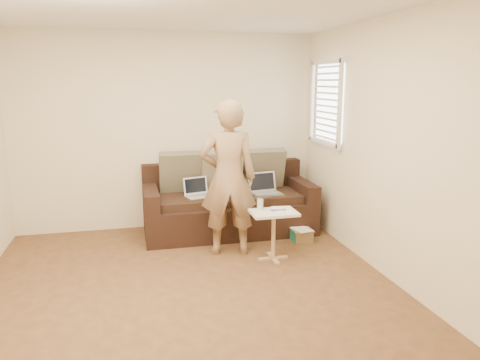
{
  "coord_description": "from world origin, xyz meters",
  "views": [
    {
      "loc": [
        -0.49,
        -3.92,
        1.96
      ],
      "look_at": [
        0.8,
        1.4,
        0.78
      ],
      "focal_mm": 34.19,
      "sensor_mm": 36.0,
      "label": 1
    }
  ],
  "objects_px": {
    "sofa": "(229,201)",
    "striped_box": "(301,235)",
    "side_table": "(273,235)",
    "drinking_glass": "(260,204)",
    "person": "(228,178)",
    "laptop_silver": "(267,194)",
    "laptop_white": "(199,197)"
  },
  "relations": [
    {
      "from": "person",
      "to": "striped_box",
      "type": "height_order",
      "value": "person"
    },
    {
      "from": "sofa",
      "to": "striped_box",
      "type": "relative_size",
      "value": 8.73
    },
    {
      "from": "drinking_glass",
      "to": "striped_box",
      "type": "relative_size",
      "value": 0.48
    },
    {
      "from": "drinking_glass",
      "to": "side_table",
      "type": "bearing_deg",
      "value": -40.38
    },
    {
      "from": "laptop_silver",
      "to": "striped_box",
      "type": "xyz_separation_m",
      "value": [
        0.33,
        -0.42,
        -0.44
      ]
    },
    {
      "from": "laptop_silver",
      "to": "striped_box",
      "type": "bearing_deg",
      "value": -59.55
    },
    {
      "from": "laptop_white",
      "to": "side_table",
      "type": "xyz_separation_m",
      "value": [
        0.68,
        -1.0,
        -0.24
      ]
    },
    {
      "from": "striped_box",
      "to": "side_table",
      "type": "bearing_deg",
      "value": -137.26
    },
    {
      "from": "sofa",
      "to": "striped_box",
      "type": "height_order",
      "value": "sofa"
    },
    {
      "from": "side_table",
      "to": "sofa",
      "type": "bearing_deg",
      "value": 104.68
    },
    {
      "from": "sofa",
      "to": "laptop_silver",
      "type": "bearing_deg",
      "value": -17.92
    },
    {
      "from": "person",
      "to": "sofa",
      "type": "bearing_deg",
      "value": -95.52
    },
    {
      "from": "laptop_white",
      "to": "striped_box",
      "type": "height_order",
      "value": "laptop_white"
    },
    {
      "from": "laptop_white",
      "to": "striped_box",
      "type": "xyz_separation_m",
      "value": [
        1.21,
        -0.51,
        -0.44
      ]
    },
    {
      "from": "sofa",
      "to": "striped_box",
      "type": "bearing_deg",
      "value": -35.49
    },
    {
      "from": "laptop_silver",
      "to": "laptop_white",
      "type": "height_order",
      "value": "laptop_silver"
    },
    {
      "from": "sofa",
      "to": "laptop_silver",
      "type": "relative_size",
      "value": 5.67
    },
    {
      "from": "laptop_silver",
      "to": "person",
      "type": "distance_m",
      "value": 0.95
    },
    {
      "from": "sofa",
      "to": "side_table",
      "type": "height_order",
      "value": "sofa"
    },
    {
      "from": "drinking_glass",
      "to": "laptop_silver",
      "type": "bearing_deg",
      "value": 68.15
    },
    {
      "from": "drinking_glass",
      "to": "striped_box",
      "type": "distance_m",
      "value": 0.93
    },
    {
      "from": "sofa",
      "to": "person",
      "type": "distance_m",
      "value": 0.89
    },
    {
      "from": "sofa",
      "to": "laptop_white",
      "type": "height_order",
      "value": "sofa"
    },
    {
      "from": "laptop_white",
      "to": "person",
      "type": "height_order",
      "value": "person"
    },
    {
      "from": "laptop_white",
      "to": "striped_box",
      "type": "distance_m",
      "value": 1.38
    },
    {
      "from": "sofa",
      "to": "striped_box",
      "type": "distance_m",
      "value": 1.05
    },
    {
      "from": "sofa",
      "to": "drinking_glass",
      "type": "bearing_deg",
      "value": -80.93
    },
    {
      "from": "laptop_silver",
      "to": "drinking_glass",
      "type": "bearing_deg",
      "value": -119.62
    },
    {
      "from": "laptop_white",
      "to": "striped_box",
      "type": "bearing_deg",
      "value": -38.03
    },
    {
      "from": "sofa",
      "to": "laptop_white",
      "type": "distance_m",
      "value": 0.41
    },
    {
      "from": "striped_box",
      "to": "laptop_white",
      "type": "bearing_deg",
      "value": 156.9
    },
    {
      "from": "laptop_white",
      "to": "side_table",
      "type": "relative_size",
      "value": 0.58
    }
  ]
}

